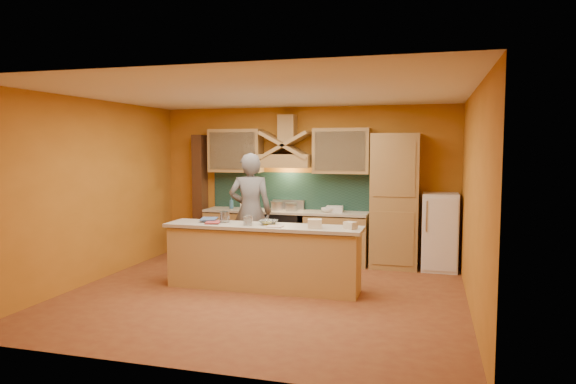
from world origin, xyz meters
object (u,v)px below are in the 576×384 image
(stove, at_px, (285,236))
(fridge, at_px, (440,232))
(mixing_bowl, at_px, (268,222))
(person, at_px, (250,212))
(kitchen_scale, at_px, (248,221))

(stove, xyz_separation_m, fridge, (2.70, 0.00, 0.20))
(fridge, bearing_deg, stove, 180.00)
(stove, bearing_deg, mixing_bowl, -81.67)
(stove, relative_size, mixing_bowl, 3.35)
(stove, distance_m, person, 1.06)
(stove, relative_size, person, 0.46)
(stove, distance_m, mixing_bowl, 1.94)
(kitchen_scale, relative_size, mixing_bowl, 0.42)
(stove, xyz_separation_m, person, (-0.37, -0.83, 0.54))
(fridge, xyz_separation_m, mixing_bowl, (-2.43, -1.85, 0.33))
(stove, bearing_deg, kitchen_scale, -90.91)
(kitchen_scale, bearing_deg, stove, 79.45)
(person, bearing_deg, stove, -127.24)
(mixing_bowl, bearing_deg, person, 122.38)
(stove, distance_m, kitchen_scale, 1.97)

